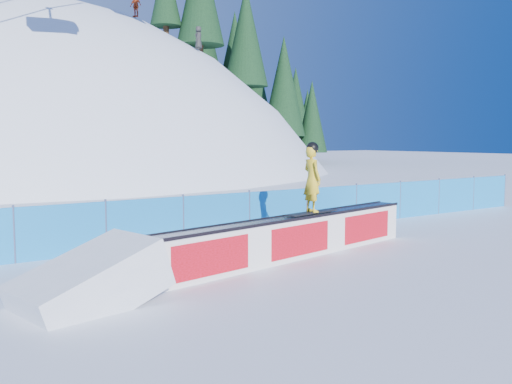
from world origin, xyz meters
TOP-DOWN VIEW (x-y plane):
  - ground at (0.00, 0.00)m, footprint 160.00×160.00m
  - snow_hill at (0.00, 42.00)m, footprint 64.00×64.00m
  - treeline at (24.85, 43.00)m, footprint 23.98×11.92m
  - safety_fence at (0.00, 4.50)m, footprint 22.05×0.05m
  - rail_box at (-1.85, 1.55)m, footprint 7.85×2.03m
  - snow_ramp at (-6.68, 0.62)m, footprint 2.57×1.87m
  - snowboarder at (-1.18, 1.68)m, footprint 1.58×0.59m

SIDE VIEW (x-z plane):
  - snow_hill at x=0.00m, z-range -50.00..14.00m
  - ground at x=0.00m, z-range 0.00..0.00m
  - snow_ramp at x=-6.68m, z-range -0.73..0.73m
  - rail_box at x=-1.85m, z-range -0.01..0.94m
  - safety_fence at x=0.00m, z-range -0.05..1.25m
  - snowboarder at x=-1.18m, z-range 0.93..2.55m
  - treeline at x=24.85m, z-range -1.20..18.66m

